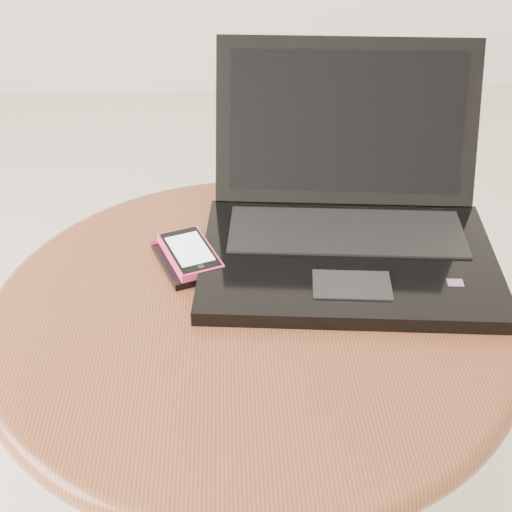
{
  "coord_description": "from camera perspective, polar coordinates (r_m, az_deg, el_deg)",
  "views": [
    {
      "loc": [
        -0.08,
        -0.65,
        1.02
      ],
      "look_at": [
        -0.05,
        0.04,
        0.56
      ],
      "focal_mm": 50.88,
      "sensor_mm": 36.0,
      "label": 1
    }
  ],
  "objects": [
    {
      "name": "table",
      "position": [
        0.92,
        -0.28,
        -8.92
      ],
      "size": [
        0.63,
        0.63,
        0.5
      ],
      "color": "#4D2814",
      "rests_on": "ground"
    },
    {
      "name": "phone_pink",
      "position": [
        0.92,
        -5.22,
        0.26
      ],
      "size": [
        0.09,
        0.12,
        0.01
      ],
      "color": "#FB3D7D",
      "rests_on": "phone_black"
    },
    {
      "name": "phone_black",
      "position": [
        0.92,
        -5.75,
        -0.4
      ],
      "size": [
        0.09,
        0.12,
        0.01
      ],
      "color": "black",
      "rests_on": "table"
    },
    {
      "name": "laptop",
      "position": [
        0.94,
        7.21,
        3.02
      ],
      "size": [
        0.39,
        0.37,
        0.23
      ],
      "color": "black",
      "rests_on": "table"
    }
  ]
}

